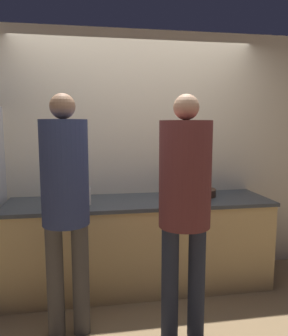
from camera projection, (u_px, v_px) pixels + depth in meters
name	position (u px, v px, depth m)	size (l,w,h in m)	color
ground_plane	(147.00, 305.00, 2.98)	(14.00, 14.00, 0.00)	#8C704C
wall_back	(135.00, 155.00, 3.53)	(5.20, 0.06, 2.60)	beige
counter	(140.00, 243.00, 3.31)	(2.58, 0.73, 0.89)	tan
person_left	(65.00, 195.00, 2.43)	(0.35, 0.35, 1.85)	#4C4742
person_center	(185.00, 194.00, 2.39)	(0.38, 0.38, 1.85)	#232838
fruit_bowl	(199.00, 192.00, 3.42)	(0.34, 0.34, 0.11)	#4C3323
utensil_crock	(173.00, 189.00, 3.43)	(0.11, 0.11, 0.25)	#3D424C
bottle_amber	(197.00, 196.00, 3.13)	(0.07, 0.07, 0.17)	brown
bottle_clear	(87.00, 195.00, 3.04)	(0.07, 0.07, 0.24)	silver
cup_black	(171.00, 198.00, 3.12)	(0.07, 0.07, 0.08)	#28282D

